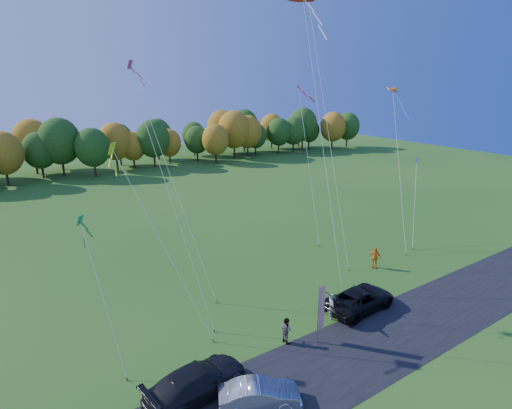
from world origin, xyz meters
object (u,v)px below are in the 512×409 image
black_suv (360,299)px  person_east (375,257)px  silver_sedan (259,395)px  feather_flag (321,307)px

black_suv → person_east: 7.35m
silver_sedan → person_east: size_ratio=2.15×
black_suv → person_east: person_east is taller
black_suv → silver_sedan: black_suv is taller
silver_sedan → person_east: bearing=-40.3°
feather_flag → silver_sedan: bearing=-158.8°
silver_sedan → feather_flag: (6.15, 2.38, 1.74)m
black_suv → feather_flag: bearing=100.6°
black_suv → silver_sedan: (-11.13, -3.62, -0.10)m
person_east → feather_flag: (-11.13, -5.26, 1.46)m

